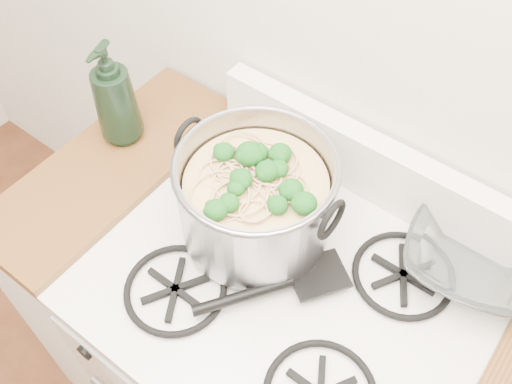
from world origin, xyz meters
name	(u,v)px	position (x,y,z in m)	size (l,w,h in m)	color
gas_range	(281,370)	(0.00, 1.26, 0.44)	(0.76, 0.66, 0.92)	white
counter_left	(142,264)	(-0.51, 1.26, 0.46)	(0.25, 0.65, 0.92)	silver
stock_pot	(256,199)	(-0.13, 1.32, 1.02)	(0.34, 0.31, 0.21)	gray
spatula	(318,273)	(0.04, 1.30, 0.94)	(0.29, 0.31, 0.02)	black
glass_bowl	(469,261)	(0.26, 1.51, 0.94)	(0.10, 0.10, 0.03)	white
bottle	(114,94)	(-0.54, 1.35, 1.05)	(0.10, 0.10, 0.26)	black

